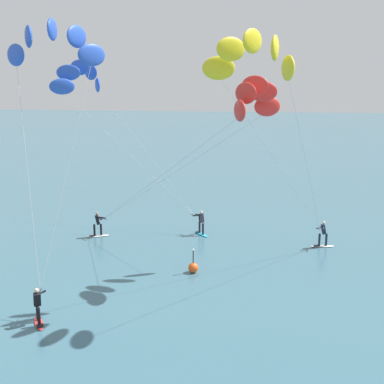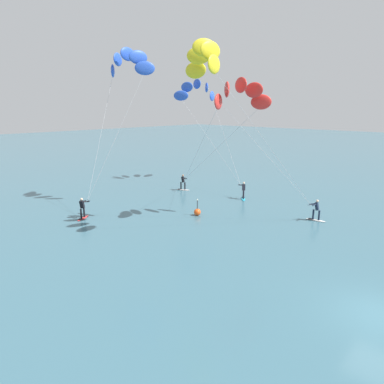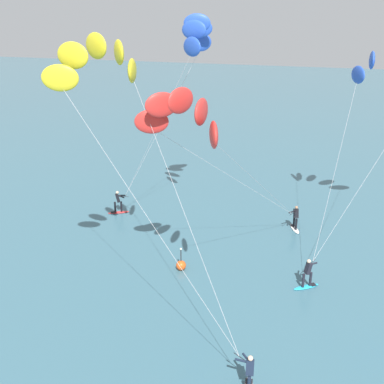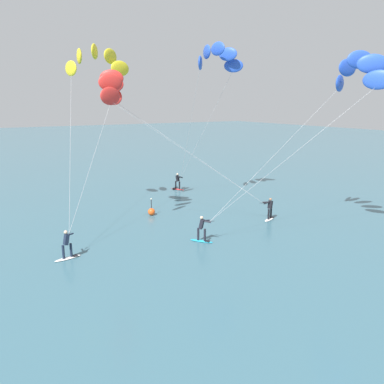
% 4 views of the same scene
% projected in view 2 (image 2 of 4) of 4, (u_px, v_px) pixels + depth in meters
% --- Properties ---
extents(kitesurfer_nearshore, '(9.99, 7.76, 12.72)m').
position_uv_depth(kitesurfer_nearshore, '(210.00, 66.00, 22.23)').
color(kitesurfer_nearshore, white).
rests_on(kitesurfer_nearshore, ground).
extents(kitesurfer_mid_water, '(7.37, 5.08, 13.42)m').
position_uv_depth(kitesurfer_mid_water, '(126.00, 68.00, 29.35)').
color(kitesurfer_mid_water, red).
rests_on(kitesurfer_mid_water, ground).
extents(kitesurfer_far_out, '(7.32, 12.49, 10.65)m').
position_uv_depth(kitesurfer_far_out, '(237.00, 100.00, 25.66)').
color(kitesurfer_far_out, white).
rests_on(kitesurfer_far_out, ground).
extents(kitesurfer_downwind, '(6.83, 11.33, 11.65)m').
position_uv_depth(kitesurfer_downwind, '(199.00, 94.00, 39.47)').
color(kitesurfer_downwind, '#23ADD1').
rests_on(kitesurfer_downwind, ground).
extents(marker_buoy, '(0.56, 0.56, 1.38)m').
position_uv_depth(marker_buoy, '(197.00, 212.00, 28.53)').
color(marker_buoy, '#EA5119').
rests_on(marker_buoy, ground).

